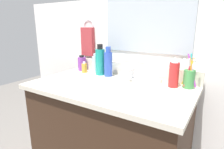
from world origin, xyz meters
name	(u,v)px	position (x,y,z in m)	size (l,w,h in m)	color
vanity_cabinet	(109,143)	(0.00, 0.00, 0.37)	(0.92, 0.50, 0.74)	#382316
countertop	(109,88)	(0.00, 0.00, 0.75)	(0.96, 0.54, 0.03)	beige
backsplash	(129,70)	(0.00, 0.26, 0.81)	(0.96, 0.02, 0.09)	beige
back_wall	(132,89)	(0.00, 0.32, 0.65)	(2.06, 0.04, 1.30)	white
mirror_panel	(147,9)	(0.10, 0.30, 1.22)	(0.60, 0.01, 0.56)	#B2BCC6
towel_ring	(89,26)	(-0.38, 0.30, 1.11)	(0.10, 0.10, 0.01)	silver
hand_towel	(88,42)	(-0.38, 0.28, 0.99)	(0.11, 0.04, 0.22)	#A53338
sink_basin	(117,93)	(0.07, -0.02, 0.74)	(0.38, 0.38, 0.11)	white
faucet	(132,76)	(0.07, 0.17, 0.79)	(0.16, 0.10, 0.08)	silver
bottle_oil_amber	(84,68)	(-0.33, 0.17, 0.80)	(0.04, 0.04, 0.08)	gold
bottle_shampoo_blue	(108,63)	(-0.12, 0.17, 0.86)	(0.06, 0.06, 0.21)	#2D4CB2
bottle_cream_purple	(82,63)	(-0.39, 0.21, 0.82)	(0.06, 0.06, 0.12)	#7A3899
bottle_spray_red	(174,74)	(0.33, 0.17, 0.85)	(0.06, 0.06, 0.18)	red
bottle_mouthwash_teal	(100,61)	(-0.19, 0.18, 0.87)	(0.07, 0.07, 0.22)	teal
bottle_gel_clear	(96,64)	(-0.26, 0.22, 0.83)	(0.05, 0.05, 0.14)	silver
cup_green	(189,78)	(0.41, 0.20, 0.83)	(0.09, 0.08, 0.20)	#3F8C47
soap_bar	(156,81)	(0.22, 0.21, 0.78)	(0.06, 0.04, 0.02)	white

